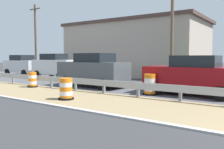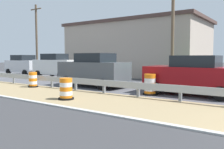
% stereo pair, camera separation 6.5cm
% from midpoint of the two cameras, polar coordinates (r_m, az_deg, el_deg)
% --- Properties ---
extents(traffic_barrel_close, '(0.72, 0.72, 1.06)m').
position_cam_midpoint_polar(traffic_barrel_close, '(12.17, 9.20, -2.61)').
color(traffic_barrel_close, orange).
rests_on(traffic_barrel_close, ground).
extents(traffic_barrel_mid, '(0.70, 0.70, 0.97)m').
position_cam_midpoint_polar(traffic_barrel_mid, '(10.95, -10.78, -3.63)').
color(traffic_barrel_mid, orange).
rests_on(traffic_barrel_mid, ground).
extents(traffic_barrel_far, '(0.63, 0.63, 0.96)m').
position_cam_midpoint_polar(traffic_barrel_far, '(15.93, -18.26, -1.35)').
color(traffic_barrel_far, orange).
rests_on(traffic_barrel_far, ground).
extents(car_trailing_near_lane, '(1.97, 4.71, 2.21)m').
position_cam_midpoint_polar(car_trailing_near_lane, '(22.77, -13.21, 2.07)').
color(car_trailing_near_lane, silver).
rests_on(car_trailing_near_lane, ground).
extents(car_mid_far_lane, '(2.10, 4.46, 2.12)m').
position_cam_midpoint_polar(car_mid_far_lane, '(27.10, -20.23, 2.15)').
color(car_mid_far_lane, silver).
rests_on(car_mid_far_lane, ground).
extents(car_trailing_far_lane, '(2.13, 4.63, 1.99)m').
position_cam_midpoint_polar(car_trailing_far_lane, '(12.56, 18.83, -0.20)').
color(car_trailing_far_lane, maroon).
rests_on(car_trailing_far_lane, ground).
extents(car_distant_b, '(2.18, 4.74, 2.15)m').
position_cam_midpoint_polar(car_distant_b, '(15.36, -4.37, 1.07)').
color(car_distant_b, '#4C5156').
rests_on(car_distant_b, ground).
extents(roadside_shop_near, '(8.10, 14.24, 5.52)m').
position_cam_midpoint_polar(roadside_shop_near, '(25.66, 6.00, 6.10)').
color(roadside_shop_near, '#AD9E8E').
rests_on(roadside_shop_near, ground).
extents(utility_pole_near, '(0.24, 1.80, 8.14)m').
position_cam_midpoint_polar(utility_pole_near, '(18.53, 14.41, 11.25)').
color(utility_pole_near, brown).
rests_on(utility_pole_near, ground).
extents(utility_pole_mid, '(0.24, 1.80, 7.86)m').
position_cam_midpoint_polar(utility_pole_mid, '(29.02, -17.52, 8.31)').
color(utility_pole_mid, brown).
rests_on(utility_pole_mid, ground).
extents(bush_roadside, '(2.97, 2.97, 1.58)m').
position_cam_midpoint_polar(bush_roadside, '(17.07, 18.31, 0.22)').
color(bush_roadside, '#337533').
rests_on(bush_roadside, ground).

